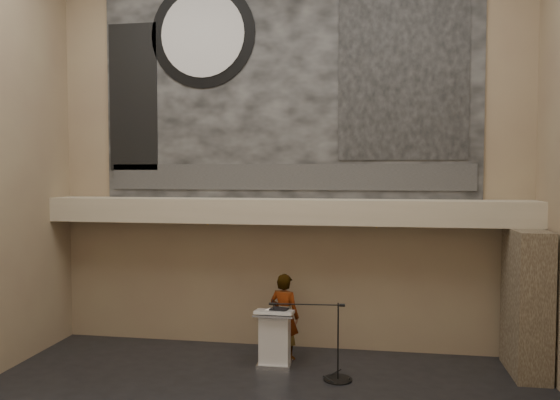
# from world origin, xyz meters

# --- Properties ---
(wall_back) EXTENTS (10.00, 0.02, 8.50)m
(wall_back) POSITION_xyz_m (0.00, 4.00, 4.25)
(wall_back) COLOR #7E6650
(wall_back) RESTS_ON floor
(wall_front) EXTENTS (10.00, 0.02, 8.50)m
(wall_front) POSITION_xyz_m (0.00, -4.00, 4.25)
(wall_front) COLOR #7E6650
(wall_front) RESTS_ON floor
(soffit) EXTENTS (10.00, 0.80, 0.50)m
(soffit) POSITION_xyz_m (0.00, 3.60, 2.95)
(soffit) COLOR tan
(soffit) RESTS_ON wall_back
(sprinkler_left) EXTENTS (0.04, 0.04, 0.06)m
(sprinkler_left) POSITION_xyz_m (-1.60, 3.55, 2.67)
(sprinkler_left) COLOR #B2893D
(sprinkler_left) RESTS_ON soffit
(sprinkler_right) EXTENTS (0.04, 0.04, 0.06)m
(sprinkler_right) POSITION_xyz_m (1.90, 3.55, 2.67)
(sprinkler_right) COLOR #B2893D
(sprinkler_right) RESTS_ON soffit
(banner) EXTENTS (8.00, 0.05, 5.00)m
(banner) POSITION_xyz_m (0.00, 3.97, 5.70)
(banner) COLOR black
(banner) RESTS_ON wall_back
(banner_text_strip) EXTENTS (7.76, 0.02, 0.55)m
(banner_text_strip) POSITION_xyz_m (0.00, 3.93, 3.65)
(banner_text_strip) COLOR #2E2E2E
(banner_text_strip) RESTS_ON banner
(banner_clock_rim) EXTENTS (2.30, 0.02, 2.30)m
(banner_clock_rim) POSITION_xyz_m (-1.80, 3.93, 6.70)
(banner_clock_rim) COLOR black
(banner_clock_rim) RESTS_ON banner
(banner_clock_face) EXTENTS (1.84, 0.02, 1.84)m
(banner_clock_face) POSITION_xyz_m (-1.80, 3.91, 6.70)
(banner_clock_face) COLOR silver
(banner_clock_face) RESTS_ON banner
(banner_building_print) EXTENTS (2.60, 0.02, 3.60)m
(banner_building_print) POSITION_xyz_m (2.40, 3.93, 5.80)
(banner_building_print) COLOR black
(banner_building_print) RESTS_ON banner
(banner_brick_print) EXTENTS (1.10, 0.02, 3.20)m
(banner_brick_print) POSITION_xyz_m (-3.40, 3.93, 5.40)
(banner_brick_print) COLOR black
(banner_brick_print) RESTS_ON banner
(stone_pier) EXTENTS (0.60, 1.40, 2.70)m
(stone_pier) POSITION_xyz_m (4.65, 3.15, 1.35)
(stone_pier) COLOR #45392A
(stone_pier) RESTS_ON floor
(lectern) EXTENTS (0.73, 0.52, 1.14)m
(lectern) POSITION_xyz_m (-0.03, 2.74, 0.55)
(lectern) COLOR silver
(lectern) RESTS_ON floor
(binder) EXTENTS (0.36, 0.31, 0.04)m
(binder) POSITION_xyz_m (0.05, 2.75, 1.12)
(binder) COLOR black
(binder) RESTS_ON lectern
(papers) EXTENTS (0.28, 0.33, 0.00)m
(papers) POSITION_xyz_m (-0.10, 2.73, 1.10)
(papers) COLOR white
(papers) RESTS_ON lectern
(speaker_person) EXTENTS (0.73, 0.59, 1.73)m
(speaker_person) POSITION_xyz_m (0.09, 3.20, 0.86)
(speaker_person) COLOR silver
(speaker_person) RESTS_ON floor
(mic_stand) EXTENTS (1.51, 0.52, 1.41)m
(mic_stand) POSITION_xyz_m (1.17, 2.24, 0.21)
(mic_stand) COLOR black
(mic_stand) RESTS_ON floor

